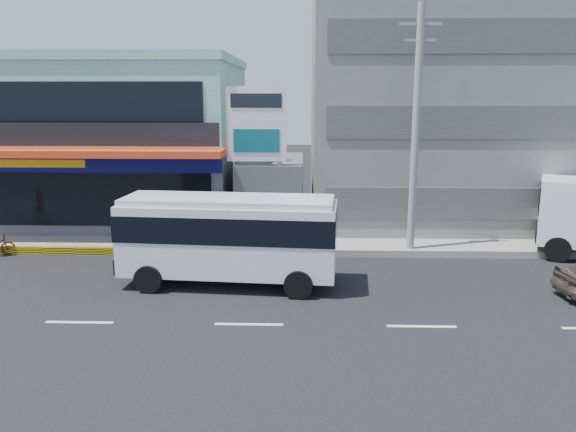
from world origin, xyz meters
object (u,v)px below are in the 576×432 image
object	(u,v)px
utility_pole_near	(416,131)
concrete_building	(466,86)
minibus	(229,233)
billboard	(257,133)
satellite_dish	(271,159)
shop_building	(122,144)

from	to	relation	value
utility_pole_near	concrete_building	bearing A→B (deg)	62.24
minibus	billboard	bearing A→B (deg)	84.75
satellite_dish	utility_pole_near	world-z (taller)	utility_pole_near
satellite_dish	billboard	world-z (taller)	billboard
billboard	concrete_building	bearing A→B (deg)	28.92
utility_pole_near	satellite_dish	bearing A→B (deg)	149.04
concrete_building	utility_pole_near	world-z (taller)	concrete_building
satellite_dish	billboard	distance (m)	2.31
utility_pole_near	minibus	world-z (taller)	utility_pole_near
minibus	shop_building	bearing A→B (deg)	123.86
satellite_dish	billboard	bearing A→B (deg)	-105.52
shop_building	minibus	xyz separation A→B (m)	(6.98, -10.40, -2.14)
shop_building	billboard	world-z (taller)	shop_building
shop_building	utility_pole_near	bearing A→B (deg)	-25.06
shop_building	utility_pole_near	distance (m)	15.50
shop_building	satellite_dish	bearing A→B (deg)	-20.21
shop_building	billboard	xyz separation A→B (m)	(7.50, -4.75, 0.93)
satellite_dish	billboard	xyz separation A→B (m)	(-0.50, -1.80, 1.35)
shop_building	concrete_building	world-z (taller)	concrete_building
concrete_building	satellite_dish	size ratio (longest dim) A/B	10.67
satellite_dish	shop_building	bearing A→B (deg)	159.79
billboard	minibus	xyz separation A→B (m)	(-0.52, -5.66, -3.07)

